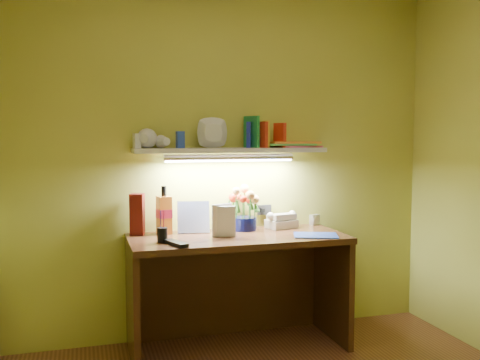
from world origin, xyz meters
name	(u,v)px	position (x,y,z in m)	size (l,w,h in m)	color
desk	(238,292)	(0.00, 1.20, 0.38)	(1.40, 0.60, 0.75)	#321E0D
flower_bouquet	(244,207)	(0.10, 1.39, 0.91)	(0.20, 0.20, 0.31)	#070B35
telephone	(281,220)	(0.37, 1.39, 0.81)	(0.19, 0.15, 0.12)	beige
desk_clock	(315,220)	(0.65, 1.44, 0.79)	(0.08, 0.04, 0.08)	silver
whisky_bottle	(164,210)	(-0.45, 1.40, 0.91)	(0.09, 0.09, 0.32)	#BC5D1A
whisky_box	(137,214)	(-0.62, 1.42, 0.88)	(0.09, 0.09, 0.27)	#55110D
pen_cup	(162,230)	(-0.50, 1.12, 0.83)	(0.06, 0.06, 0.15)	black
art_card	(193,217)	(-0.26, 1.38, 0.86)	(0.21, 0.04, 0.21)	white
tv_remote	(176,243)	(-0.44, 1.01, 0.76)	(0.06, 0.20, 0.02)	black
blue_folder	(316,235)	(0.48, 1.05, 0.75)	(0.28, 0.20, 0.01)	#2543AD
desk_book_a	(212,221)	(-0.17, 1.19, 0.85)	(0.16, 0.02, 0.21)	beige
desk_book_b	(213,222)	(-0.16, 1.21, 0.85)	(0.14, 0.02, 0.20)	silver
wall_shelf	(232,145)	(0.01, 1.38, 1.33)	(1.32, 0.32, 0.25)	silver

